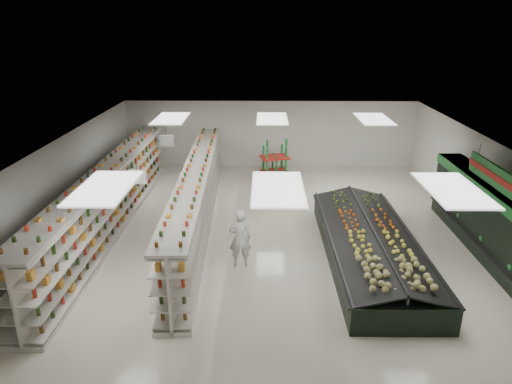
{
  "coord_description": "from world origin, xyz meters",
  "views": [
    {
      "loc": [
        -0.34,
        -13.83,
        6.77
      ],
      "look_at": [
        -0.58,
        0.83,
        1.26
      ],
      "focal_mm": 32.0,
      "sensor_mm": 36.0,
      "label": 1
    }
  ],
  "objects_px": {
    "produce_island": "(370,245)",
    "soda_endcap": "(275,159)",
    "shopper_background": "(188,187)",
    "gondola_center": "(198,200)",
    "shopper_main": "(240,238)",
    "gondola_left": "(110,202)"
  },
  "relations": [
    {
      "from": "gondola_center",
      "to": "produce_island",
      "type": "relative_size",
      "value": 1.67
    },
    {
      "from": "produce_island",
      "to": "shopper_main",
      "type": "bearing_deg",
      "value": -173.55
    },
    {
      "from": "gondola_center",
      "to": "shopper_main",
      "type": "height_order",
      "value": "gondola_center"
    },
    {
      "from": "produce_island",
      "to": "soda_endcap",
      "type": "xyz_separation_m",
      "value": [
        -2.69,
        8.09,
        0.28
      ]
    },
    {
      "from": "shopper_main",
      "to": "gondola_center",
      "type": "bearing_deg",
      "value": -65.81
    },
    {
      "from": "shopper_background",
      "to": "soda_endcap",
      "type": "bearing_deg",
      "value": -51.92
    },
    {
      "from": "produce_island",
      "to": "soda_endcap",
      "type": "relative_size",
      "value": 4.56
    },
    {
      "from": "shopper_background",
      "to": "gondola_center",
      "type": "bearing_deg",
      "value": -172.06
    },
    {
      "from": "shopper_main",
      "to": "shopper_background",
      "type": "distance_m",
      "value": 4.84
    },
    {
      "from": "shopper_main",
      "to": "gondola_left",
      "type": "bearing_deg",
      "value": -34.25
    },
    {
      "from": "produce_island",
      "to": "soda_endcap",
      "type": "bearing_deg",
      "value": 108.37
    },
    {
      "from": "shopper_main",
      "to": "soda_endcap",
      "type": "bearing_deg",
      "value": -103.78
    },
    {
      "from": "gondola_center",
      "to": "shopper_background",
      "type": "height_order",
      "value": "gondola_center"
    },
    {
      "from": "soda_endcap",
      "to": "shopper_main",
      "type": "relative_size",
      "value": 0.9
    },
    {
      "from": "gondola_left",
      "to": "soda_endcap",
      "type": "bearing_deg",
      "value": 46.73
    },
    {
      "from": "gondola_left",
      "to": "shopper_background",
      "type": "distance_m",
      "value": 2.99
    },
    {
      "from": "shopper_main",
      "to": "produce_island",
      "type": "bearing_deg",
      "value": -179.39
    },
    {
      "from": "shopper_background",
      "to": "produce_island",
      "type": "bearing_deg",
      "value": -135.69
    },
    {
      "from": "shopper_main",
      "to": "shopper_background",
      "type": "bearing_deg",
      "value": -68.85
    },
    {
      "from": "produce_island",
      "to": "gondola_center",
      "type": "bearing_deg",
      "value": 156.95
    },
    {
      "from": "gondola_center",
      "to": "shopper_main",
      "type": "relative_size",
      "value": 6.87
    },
    {
      "from": "gondola_left",
      "to": "produce_island",
      "type": "bearing_deg",
      "value": -13.36
    }
  ]
}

